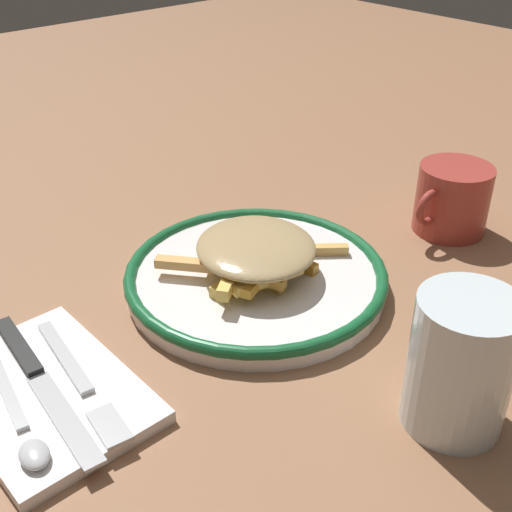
{
  "coord_description": "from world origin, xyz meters",
  "views": [
    {
      "loc": [
        0.38,
        0.43,
        0.39
      ],
      "look_at": [
        0.0,
        0.0,
        0.04
      ],
      "focal_mm": 46.06,
      "sensor_mm": 36.0,
      "label": 1
    }
  ],
  "objects_px": {
    "plate": "(256,277)",
    "fries_heap": "(255,252)",
    "fork": "(79,379)",
    "spoon": "(22,427)",
    "water_glass": "(461,364)",
    "knife": "(35,372)",
    "coffee_mug": "(452,199)",
    "napkin": "(45,393)"
  },
  "relations": [
    {
      "from": "plate",
      "to": "fries_heap",
      "type": "relative_size",
      "value": 1.47
    },
    {
      "from": "fork",
      "to": "spoon",
      "type": "distance_m",
      "value": 0.06
    },
    {
      "from": "spoon",
      "to": "fork",
      "type": "bearing_deg",
      "value": -159.68
    },
    {
      "from": "plate",
      "to": "water_glass",
      "type": "xyz_separation_m",
      "value": [
        0.01,
        0.25,
        0.04
      ]
    },
    {
      "from": "knife",
      "to": "spoon",
      "type": "height_order",
      "value": "spoon"
    },
    {
      "from": "spoon",
      "to": "fries_heap",
      "type": "bearing_deg",
      "value": -171.01
    },
    {
      "from": "fork",
      "to": "knife",
      "type": "xyz_separation_m",
      "value": [
        0.02,
        -0.03,
        0.0
      ]
    },
    {
      "from": "fries_heap",
      "to": "coffee_mug",
      "type": "height_order",
      "value": "coffee_mug"
    },
    {
      "from": "plate",
      "to": "fork",
      "type": "xyz_separation_m",
      "value": [
        0.22,
        0.02,
        0.0
      ]
    },
    {
      "from": "napkin",
      "to": "water_glass",
      "type": "relative_size",
      "value": 1.65
    },
    {
      "from": "fork",
      "to": "water_glass",
      "type": "height_order",
      "value": "water_glass"
    },
    {
      "from": "napkin",
      "to": "fork",
      "type": "bearing_deg",
      "value": 155.38
    },
    {
      "from": "fries_heap",
      "to": "water_glass",
      "type": "height_order",
      "value": "water_glass"
    },
    {
      "from": "fries_heap",
      "to": "spoon",
      "type": "xyz_separation_m",
      "value": [
        0.28,
        0.04,
        -0.03
      ]
    },
    {
      "from": "plate",
      "to": "fries_heap",
      "type": "xyz_separation_m",
      "value": [
        -0.0,
        -0.0,
        0.03
      ]
    },
    {
      "from": "coffee_mug",
      "to": "water_glass",
      "type": "bearing_deg",
      "value": 34.97
    },
    {
      "from": "spoon",
      "to": "coffee_mug",
      "type": "bearing_deg",
      "value": 177.96
    },
    {
      "from": "plate",
      "to": "fries_heap",
      "type": "height_order",
      "value": "fries_heap"
    },
    {
      "from": "fries_heap",
      "to": "fork",
      "type": "bearing_deg",
      "value": 5.69
    },
    {
      "from": "spoon",
      "to": "water_glass",
      "type": "distance_m",
      "value": 0.34
    },
    {
      "from": "spoon",
      "to": "plate",
      "type": "bearing_deg",
      "value": -171.43
    },
    {
      "from": "fork",
      "to": "coffee_mug",
      "type": "distance_m",
      "value": 0.48
    },
    {
      "from": "plate",
      "to": "coffee_mug",
      "type": "height_order",
      "value": "coffee_mug"
    },
    {
      "from": "coffee_mug",
      "to": "plate",
      "type": "bearing_deg",
      "value": -13.28
    },
    {
      "from": "fries_heap",
      "to": "plate",
      "type": "bearing_deg",
      "value": 87.2
    },
    {
      "from": "water_glass",
      "to": "coffee_mug",
      "type": "distance_m",
      "value": 0.33
    },
    {
      "from": "fork",
      "to": "spoon",
      "type": "relative_size",
      "value": 1.16
    },
    {
      "from": "napkin",
      "to": "knife",
      "type": "bearing_deg",
      "value": -95.4
    },
    {
      "from": "fork",
      "to": "coffee_mug",
      "type": "xyz_separation_m",
      "value": [
        -0.48,
        0.04,
        0.03
      ]
    },
    {
      "from": "water_glass",
      "to": "coffee_mug",
      "type": "height_order",
      "value": "water_glass"
    },
    {
      "from": "fries_heap",
      "to": "water_glass",
      "type": "xyz_separation_m",
      "value": [
        0.01,
        0.25,
        0.02
      ]
    },
    {
      "from": "fries_heap",
      "to": "fork",
      "type": "relative_size",
      "value": 1.06
    },
    {
      "from": "plate",
      "to": "coffee_mug",
      "type": "distance_m",
      "value": 0.27
    },
    {
      "from": "plate",
      "to": "spoon",
      "type": "relative_size",
      "value": 1.81
    },
    {
      "from": "water_glass",
      "to": "coffee_mug",
      "type": "bearing_deg",
      "value": -145.03
    },
    {
      "from": "coffee_mug",
      "to": "napkin",
      "type": "bearing_deg",
      "value": -6.08
    },
    {
      "from": "napkin",
      "to": "fork",
      "type": "relative_size",
      "value": 1.09
    },
    {
      "from": "plate",
      "to": "knife",
      "type": "distance_m",
      "value": 0.24
    },
    {
      "from": "spoon",
      "to": "water_glass",
      "type": "xyz_separation_m",
      "value": [
        -0.27,
        0.21,
        0.04
      ]
    },
    {
      "from": "spoon",
      "to": "water_glass",
      "type": "height_order",
      "value": "water_glass"
    },
    {
      "from": "fork",
      "to": "fries_heap",
      "type": "bearing_deg",
      "value": -174.31
    },
    {
      "from": "knife",
      "to": "spoon",
      "type": "relative_size",
      "value": 1.38
    }
  ]
}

